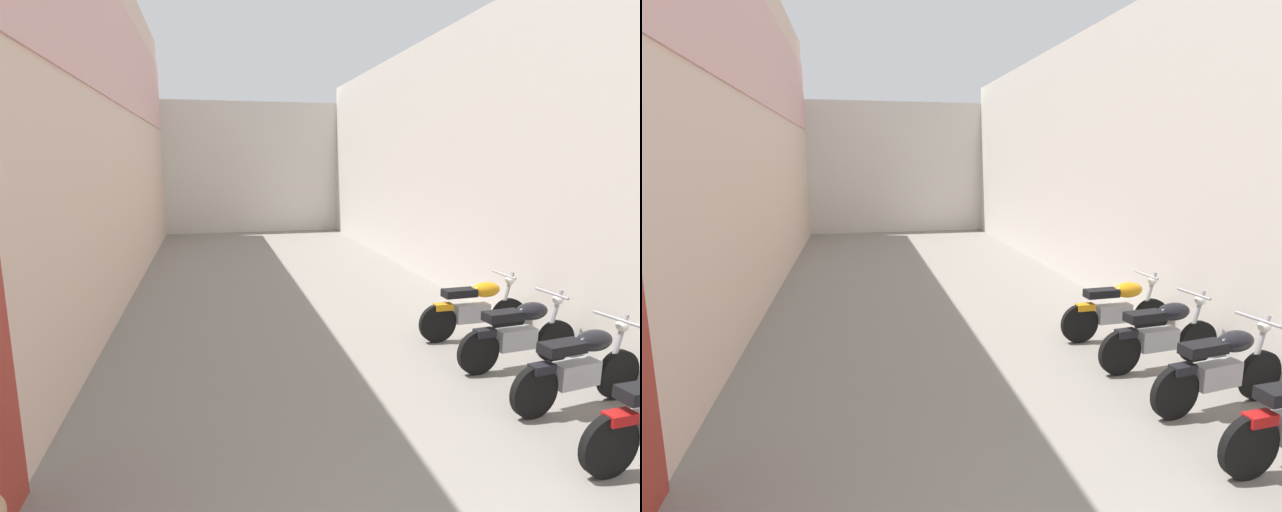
# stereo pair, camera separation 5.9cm
# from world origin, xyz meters

# --- Properties ---
(ground_plane) EXTENTS (34.90, 34.90, 0.00)m
(ground_plane) POSITION_xyz_m (0.00, 7.45, 0.00)
(ground_plane) COLOR gray
(building_left) EXTENTS (0.45, 18.90, 6.80)m
(building_left) POSITION_xyz_m (-3.47, 9.41, 3.44)
(building_left) COLOR beige
(building_left) RESTS_ON ground
(building_right) EXTENTS (0.45, 18.90, 5.44)m
(building_right) POSITION_xyz_m (3.47, 9.45, 2.72)
(building_right) COLOR beige
(building_right) RESTS_ON ground
(building_far_end) EXTENTS (9.55, 2.00, 4.88)m
(building_far_end) POSITION_xyz_m (0.00, 19.90, 2.44)
(building_far_end) COLOR beige
(building_far_end) RESTS_ON ground
(motorcycle_fourth) EXTENTS (1.84, 0.58, 1.04)m
(motorcycle_fourth) POSITION_xyz_m (2.33, 4.20, 0.50)
(motorcycle_fourth) COLOR black
(motorcycle_fourth) RESTS_ON ground
(motorcycle_fifth) EXTENTS (1.85, 0.58, 1.04)m
(motorcycle_fifth) POSITION_xyz_m (2.33, 5.32, 0.50)
(motorcycle_fifth) COLOR black
(motorcycle_fifth) RESTS_ON ground
(motorcycle_sixth) EXTENTS (1.85, 0.58, 1.04)m
(motorcycle_sixth) POSITION_xyz_m (2.33, 6.47, 0.50)
(motorcycle_sixth) COLOR black
(motorcycle_sixth) RESTS_ON ground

